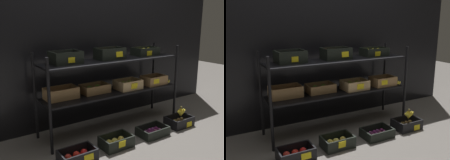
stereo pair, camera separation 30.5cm
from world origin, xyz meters
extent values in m
plane|color=#605B56|center=(0.00, 0.00, 0.00)|extent=(10.00, 10.00, 0.00)
cube|color=black|center=(0.00, 0.42, 1.04)|extent=(4.15, 0.12, 2.09)
cylinder|color=black|center=(-0.87, -0.22, 0.49)|extent=(0.03, 0.03, 0.98)
cylinder|color=black|center=(0.87, -0.22, 0.49)|extent=(0.03, 0.03, 0.98)
cylinder|color=black|center=(-0.87, 0.22, 0.49)|extent=(0.03, 0.03, 0.98)
cylinder|color=black|center=(0.87, 0.22, 0.49)|extent=(0.03, 0.03, 0.98)
cube|color=black|center=(0.00, 0.00, 0.46)|extent=(1.72, 0.40, 0.02)
cube|color=black|center=(0.00, 0.00, 0.84)|extent=(1.72, 0.40, 0.02)
cube|color=#A87F51|center=(-0.63, 0.06, 0.47)|extent=(0.35, 0.21, 0.01)
cube|color=#A87F51|center=(-0.63, -0.04, 0.54)|extent=(0.35, 0.02, 0.11)
cube|color=#A87F51|center=(-0.63, 0.16, 0.54)|extent=(0.35, 0.02, 0.11)
cube|color=#A87F51|center=(-0.80, 0.06, 0.54)|extent=(0.02, 0.18, 0.11)
cube|color=#A87F51|center=(-0.47, 0.06, 0.54)|extent=(0.02, 0.18, 0.11)
sphere|color=orange|center=(-0.72, 0.03, 0.52)|extent=(0.07, 0.07, 0.07)
sphere|color=orange|center=(-0.63, 0.04, 0.52)|extent=(0.07, 0.07, 0.07)
sphere|color=orange|center=(-0.55, 0.04, 0.52)|extent=(0.07, 0.07, 0.07)
sphere|color=orange|center=(-0.72, 0.08, 0.52)|extent=(0.07, 0.07, 0.07)
sphere|color=orange|center=(-0.63, 0.08, 0.52)|extent=(0.07, 0.07, 0.07)
sphere|color=orange|center=(-0.55, 0.09, 0.52)|extent=(0.07, 0.07, 0.07)
cube|color=#A87F51|center=(-0.21, 0.06, 0.47)|extent=(0.33, 0.21, 0.01)
cube|color=#A87F51|center=(-0.21, -0.04, 0.52)|extent=(0.33, 0.02, 0.09)
cube|color=#A87F51|center=(-0.21, 0.15, 0.52)|extent=(0.33, 0.02, 0.09)
cube|color=#A87F51|center=(-0.36, 0.06, 0.52)|extent=(0.02, 0.18, 0.09)
cube|color=#A87F51|center=(-0.05, 0.06, 0.52)|extent=(0.02, 0.18, 0.09)
sphere|color=#8AB536|center=(-0.26, 0.03, 0.52)|extent=(0.07, 0.07, 0.07)
sphere|color=#98C439|center=(-0.15, 0.03, 0.52)|extent=(0.07, 0.07, 0.07)
sphere|color=#82C848|center=(-0.26, 0.08, 0.52)|extent=(0.07, 0.07, 0.07)
sphere|color=#83BF3B|center=(-0.15, 0.08, 0.52)|extent=(0.07, 0.07, 0.07)
cube|color=tan|center=(0.22, -0.04, 0.47)|extent=(0.31, 0.23, 0.01)
cube|color=tan|center=(0.22, -0.14, 0.53)|extent=(0.31, 0.02, 0.10)
cube|color=tan|center=(0.22, 0.07, 0.53)|extent=(0.31, 0.02, 0.10)
cube|color=tan|center=(0.07, -0.04, 0.53)|extent=(0.02, 0.19, 0.10)
cube|color=tan|center=(0.36, -0.04, 0.53)|extent=(0.02, 0.19, 0.10)
ellipsoid|color=#B6B24A|center=(0.17, -0.06, 0.53)|extent=(0.07, 0.07, 0.09)
ellipsoid|color=#BFBF60|center=(0.27, -0.07, 0.53)|extent=(0.07, 0.07, 0.09)
ellipsoid|color=#B7C04D|center=(0.17, 0.00, 0.53)|extent=(0.07, 0.07, 0.09)
ellipsoid|color=#B7B952|center=(0.27, 0.00, 0.53)|extent=(0.07, 0.07, 0.09)
cube|color=yellow|center=(0.23, -0.15, 0.52)|extent=(0.09, 0.01, 0.08)
cube|color=#A87F51|center=(0.64, -0.05, 0.47)|extent=(0.31, 0.21, 0.01)
cube|color=#A87F51|center=(0.64, -0.15, 0.53)|extent=(0.31, 0.02, 0.10)
cube|color=#A87F51|center=(0.64, 0.05, 0.53)|extent=(0.31, 0.02, 0.10)
cube|color=#A87F51|center=(0.49, -0.05, 0.53)|extent=(0.02, 0.18, 0.10)
cube|color=#A87F51|center=(0.79, -0.05, 0.53)|extent=(0.02, 0.18, 0.10)
ellipsoid|color=brown|center=(0.55, -0.08, 0.51)|extent=(0.05, 0.05, 0.07)
ellipsoid|color=brown|center=(0.61, -0.08, 0.51)|extent=(0.05, 0.05, 0.07)
ellipsoid|color=brown|center=(0.67, -0.08, 0.51)|extent=(0.05, 0.05, 0.07)
ellipsoid|color=brown|center=(0.72, -0.08, 0.51)|extent=(0.05, 0.05, 0.07)
ellipsoid|color=brown|center=(0.55, -0.02, 0.51)|extent=(0.05, 0.05, 0.07)
ellipsoid|color=brown|center=(0.61, -0.02, 0.51)|extent=(0.05, 0.05, 0.07)
ellipsoid|color=brown|center=(0.66, -0.02, 0.51)|extent=(0.05, 0.05, 0.07)
ellipsoid|color=brown|center=(0.73, -0.02, 0.51)|extent=(0.05, 0.05, 0.07)
cube|color=yellow|center=(0.59, -0.16, 0.53)|extent=(0.09, 0.01, 0.06)
cube|color=black|center=(-0.56, 0.06, 0.86)|extent=(0.32, 0.25, 0.01)
cube|color=black|center=(-0.56, -0.05, 0.93)|extent=(0.32, 0.02, 0.12)
cube|color=black|center=(-0.56, 0.18, 0.93)|extent=(0.32, 0.02, 0.12)
cube|color=black|center=(-0.71, 0.06, 0.93)|extent=(0.02, 0.22, 0.12)
cube|color=black|center=(-0.41, 0.06, 0.93)|extent=(0.02, 0.22, 0.12)
sphere|color=#6D295D|center=(-0.65, 0.01, 0.89)|extent=(0.05, 0.05, 0.05)
sphere|color=#622C50|center=(-0.59, 0.01, 0.89)|extent=(0.05, 0.05, 0.05)
sphere|color=#57295C|center=(-0.53, 0.00, 0.89)|extent=(0.05, 0.05, 0.05)
sphere|color=#672E55|center=(-0.47, 0.01, 0.89)|extent=(0.05, 0.05, 0.05)
sphere|color=#6B1A45|center=(-0.65, 0.06, 0.89)|extent=(0.05, 0.05, 0.05)
sphere|color=#671A5B|center=(-0.59, 0.06, 0.89)|extent=(0.05, 0.05, 0.05)
sphere|color=#5D2E51|center=(-0.53, 0.06, 0.89)|extent=(0.05, 0.05, 0.05)
sphere|color=#57184D|center=(-0.47, 0.07, 0.89)|extent=(0.05, 0.05, 0.05)
sphere|color=#65265D|center=(-0.65, 0.12, 0.89)|extent=(0.05, 0.05, 0.05)
sphere|color=#692047|center=(-0.59, 0.12, 0.89)|extent=(0.05, 0.05, 0.05)
sphere|color=#59244B|center=(-0.53, 0.12, 0.89)|extent=(0.05, 0.05, 0.05)
sphere|color=#6C1F58|center=(-0.47, 0.12, 0.89)|extent=(0.05, 0.05, 0.05)
cube|color=yellow|center=(-0.55, -0.06, 0.91)|extent=(0.08, 0.01, 0.06)
cube|color=black|center=(-0.01, 0.04, 0.86)|extent=(0.33, 0.21, 0.01)
cube|color=black|center=(-0.01, -0.06, 0.93)|extent=(0.33, 0.02, 0.12)
cube|color=black|center=(-0.01, 0.14, 0.93)|extent=(0.33, 0.02, 0.12)
cube|color=black|center=(-0.17, 0.04, 0.93)|extent=(0.02, 0.18, 0.12)
cube|color=black|center=(0.15, 0.04, 0.93)|extent=(0.02, 0.18, 0.12)
sphere|color=orange|center=(-0.09, 0.00, 0.89)|extent=(0.06, 0.06, 0.06)
sphere|color=orange|center=(-0.01, 0.01, 0.89)|extent=(0.06, 0.06, 0.06)
sphere|color=orange|center=(0.07, 0.01, 0.89)|extent=(0.06, 0.06, 0.06)
sphere|color=orange|center=(-0.09, 0.07, 0.89)|extent=(0.06, 0.06, 0.06)
sphere|color=orange|center=(-0.01, 0.06, 0.89)|extent=(0.06, 0.06, 0.06)
sphere|color=orange|center=(0.07, 0.07, 0.89)|extent=(0.06, 0.06, 0.06)
cube|color=yellow|center=(0.06, -0.07, 0.92)|extent=(0.09, 0.01, 0.07)
cube|color=black|center=(0.55, 0.04, 0.86)|extent=(0.33, 0.21, 0.01)
cube|color=black|center=(0.55, -0.06, 0.91)|extent=(0.33, 0.02, 0.09)
cube|color=black|center=(0.55, 0.14, 0.91)|extent=(0.33, 0.02, 0.09)
cube|color=black|center=(0.39, 0.04, 0.91)|extent=(0.02, 0.18, 0.09)
cube|color=black|center=(0.71, 0.04, 0.91)|extent=(0.02, 0.18, 0.09)
ellipsoid|color=yellow|center=(0.47, 0.01, 0.90)|extent=(0.06, 0.06, 0.08)
ellipsoid|color=yellow|center=(0.56, 0.02, 0.90)|extent=(0.06, 0.06, 0.08)
ellipsoid|color=yellow|center=(0.64, 0.02, 0.90)|extent=(0.06, 0.06, 0.08)
ellipsoid|color=yellow|center=(0.47, 0.07, 0.90)|extent=(0.06, 0.06, 0.08)
ellipsoid|color=yellow|center=(0.56, 0.07, 0.90)|extent=(0.06, 0.06, 0.08)
ellipsoid|color=yellow|center=(0.63, 0.07, 0.90)|extent=(0.06, 0.06, 0.08)
cube|color=yellow|center=(0.53, -0.07, 0.89)|extent=(0.08, 0.01, 0.06)
cylinder|color=brown|center=(0.91, -0.01, 0.50)|extent=(0.02, 0.02, 0.02)
ellipsoid|color=yellow|center=(0.89, -0.01, 0.43)|extent=(0.09, 0.03, 0.10)
ellipsoid|color=yellow|center=(0.90, -0.02, 0.43)|extent=(0.06, 0.03, 0.11)
ellipsoid|color=yellow|center=(0.91, -0.02, 0.43)|extent=(0.03, 0.03, 0.10)
ellipsoid|color=yellow|center=(0.93, -0.01, 0.43)|extent=(0.07, 0.03, 0.11)
ellipsoid|color=yellow|center=(0.94, -0.02, 0.43)|extent=(0.09, 0.03, 0.10)
cube|color=black|center=(-0.72, -0.48, 0.01)|extent=(0.35, 0.22, 0.01)
cube|color=black|center=(-0.72, -0.58, 0.07)|extent=(0.35, 0.02, 0.11)
cube|color=black|center=(-0.72, -0.38, 0.07)|extent=(0.35, 0.02, 0.11)
cube|color=black|center=(-0.89, -0.48, 0.07)|extent=(0.02, 0.19, 0.11)
cube|color=black|center=(-0.56, -0.48, 0.07)|extent=(0.02, 0.19, 0.11)
sphere|color=red|center=(-0.81, -0.50, 0.05)|extent=(0.07, 0.07, 0.07)
sphere|color=red|center=(-0.72, -0.50, 0.05)|extent=(0.07, 0.07, 0.07)
sphere|color=red|center=(-0.65, -0.50, 0.05)|extent=(0.07, 0.07, 0.07)
sphere|color=red|center=(-0.81, -0.45, 0.05)|extent=(0.07, 0.07, 0.07)
sphere|color=red|center=(-0.72, -0.45, 0.05)|extent=(0.07, 0.07, 0.07)
sphere|color=red|center=(-0.64, -0.45, 0.05)|extent=(0.07, 0.07, 0.07)
cube|color=yellow|center=(-0.66, -0.59, 0.07)|extent=(0.10, 0.01, 0.06)
cube|color=black|center=(-0.25, -0.45, 0.01)|extent=(0.33, 0.22, 0.01)
cube|color=black|center=(-0.25, -0.56, 0.07)|extent=(0.33, 0.02, 0.11)
cube|color=black|center=(-0.25, -0.35, 0.07)|extent=(0.33, 0.02, 0.11)
cube|color=black|center=(-0.41, -0.45, 0.07)|extent=(0.02, 0.19, 0.11)
cube|color=black|center=(-0.10, -0.45, 0.07)|extent=(0.02, 0.19, 0.11)
sphere|color=#E4B854|center=(-0.33, -0.48, 0.05)|extent=(0.07, 0.07, 0.07)
sphere|color=gold|center=(-0.26, -0.48, 0.05)|extent=(0.07, 0.07, 0.07)
sphere|color=gold|center=(-0.18, -0.49, 0.05)|extent=(0.07, 0.07, 0.07)
sphere|color=gold|center=(-0.32, -0.42, 0.05)|extent=(0.07, 0.07, 0.07)
sphere|color=#D0C14C|center=(-0.26, -0.42, 0.05)|extent=(0.07, 0.07, 0.07)
sphere|color=gold|center=(-0.17, -0.43, 0.05)|extent=(0.07, 0.07, 0.07)
cube|color=yellow|center=(-0.26, -0.57, 0.08)|extent=(0.08, 0.01, 0.07)
cube|color=black|center=(0.26, -0.46, 0.01)|extent=(0.34, 0.24, 0.01)
cube|color=black|center=(0.26, -0.57, 0.06)|extent=(0.34, 0.02, 0.09)
cube|color=black|center=(0.26, -0.35, 0.06)|extent=(0.34, 0.02, 0.09)
cube|color=black|center=(0.09, -0.46, 0.06)|extent=(0.02, 0.21, 0.09)
cube|color=black|center=(0.42, -0.46, 0.06)|extent=(0.02, 0.21, 0.09)
sphere|color=#6C2E49|center=(0.15, -0.52, 0.04)|extent=(0.05, 0.05, 0.05)
sphere|color=#672E5D|center=(0.20, -0.52, 0.04)|extent=(0.05, 0.05, 0.05)
sphere|color=#622B4D|center=(0.26, -0.52, 0.04)|extent=(0.05, 0.05, 0.05)
sphere|color=#541B4A|center=(0.31, -0.52, 0.04)|extent=(0.05, 0.05, 0.05)
sphere|color=#67304B|center=(0.36, -0.52, 0.04)|extent=(0.05, 0.05, 0.05)
sphere|color=#5E1B50|center=(0.15, -0.46, 0.04)|extent=(0.05, 0.05, 0.05)
sphere|color=#60264B|center=(0.20, -0.46, 0.04)|extent=(0.05, 0.05, 0.05)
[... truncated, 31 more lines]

